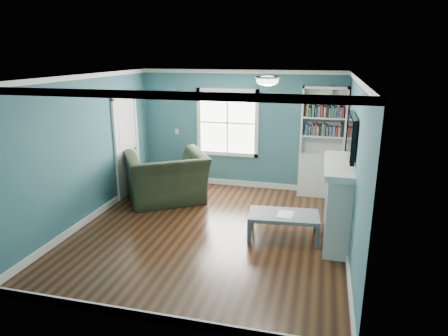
# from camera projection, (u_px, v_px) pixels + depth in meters

# --- Properties ---
(floor) EXTENTS (5.00, 5.00, 0.00)m
(floor) POSITION_uv_depth(u_px,v_px,m) (210.00, 231.00, 6.87)
(floor) COLOR black
(floor) RESTS_ON ground
(room_walls) EXTENTS (5.00, 5.00, 5.00)m
(room_walls) POSITION_uv_depth(u_px,v_px,m) (209.00, 141.00, 6.43)
(room_walls) COLOR #2E5B66
(room_walls) RESTS_ON ground
(trim) EXTENTS (4.50, 5.00, 2.60)m
(trim) POSITION_uv_depth(u_px,v_px,m) (209.00, 161.00, 6.52)
(trim) COLOR white
(trim) RESTS_ON ground
(window) EXTENTS (1.40, 0.06, 1.50)m
(window) POSITION_uv_depth(u_px,v_px,m) (227.00, 123.00, 8.85)
(window) COLOR white
(window) RESTS_ON room_walls
(bookshelf) EXTENTS (0.90, 0.35, 2.31)m
(bookshelf) POSITION_uv_depth(u_px,v_px,m) (321.00, 153.00, 8.34)
(bookshelf) COLOR silver
(bookshelf) RESTS_ON ground
(fireplace) EXTENTS (0.44, 1.58, 1.30)m
(fireplace) POSITION_uv_depth(u_px,v_px,m) (338.00, 203.00, 6.39)
(fireplace) COLOR black
(fireplace) RESTS_ON ground
(tv) EXTENTS (0.06, 1.10, 0.65)m
(tv) POSITION_uv_depth(u_px,v_px,m) (352.00, 136.00, 6.06)
(tv) COLOR black
(tv) RESTS_ON fireplace
(door) EXTENTS (0.12, 0.98, 2.17)m
(door) POSITION_uv_depth(u_px,v_px,m) (127.00, 145.00, 8.39)
(door) COLOR silver
(door) RESTS_ON ground
(ceiling_fixture) EXTENTS (0.38, 0.38, 0.15)m
(ceiling_fixture) POSITION_uv_depth(u_px,v_px,m) (267.00, 80.00, 6.04)
(ceiling_fixture) COLOR white
(ceiling_fixture) RESTS_ON room_walls
(light_switch) EXTENTS (0.08, 0.01, 0.12)m
(light_switch) POSITION_uv_depth(u_px,v_px,m) (177.00, 131.00, 9.20)
(light_switch) COLOR white
(light_switch) RESTS_ON room_walls
(recliner) EXTENTS (1.84, 1.68, 1.35)m
(recliner) POSITION_uv_depth(u_px,v_px,m) (166.00, 169.00, 8.09)
(recliner) COLOR black
(recliner) RESTS_ON ground
(coffee_table) EXTENTS (1.19, 0.72, 0.41)m
(coffee_table) POSITION_uv_depth(u_px,v_px,m) (284.00, 217.00, 6.53)
(coffee_table) COLOR #535B63
(coffee_table) RESTS_ON ground
(paper_sheet) EXTENTS (0.26, 0.33, 0.00)m
(paper_sheet) POSITION_uv_depth(u_px,v_px,m) (285.00, 214.00, 6.50)
(paper_sheet) COLOR white
(paper_sheet) RESTS_ON coffee_table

